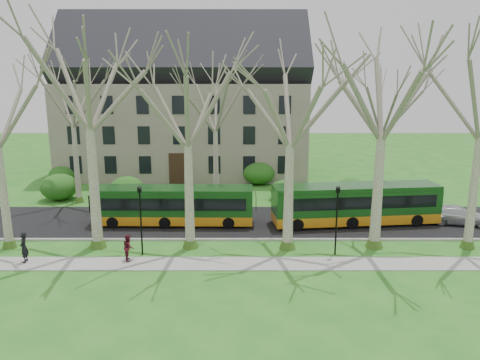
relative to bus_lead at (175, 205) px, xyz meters
name	(u,v)px	position (x,y,z in m)	size (l,w,h in m)	color
ground	(239,249)	(4.76, -4.97, -1.50)	(120.00, 120.00, 0.00)	#246D1F
sidewalk	(239,264)	(4.76, -7.47, -1.47)	(70.00, 2.00, 0.06)	gray
road	(239,222)	(4.76, 0.53, -1.47)	(80.00, 8.00, 0.06)	black
curb	(239,240)	(4.76, -3.47, -1.43)	(80.00, 0.25, 0.14)	#A5A39E
building	(185,101)	(-1.24, 19.03, 6.57)	(26.50, 12.20, 16.00)	gray
tree_row_verge	(239,140)	(4.76, -4.67, 5.50)	(49.00, 7.00, 14.00)	gray
tree_row_far	(223,134)	(3.43, 6.03, 4.50)	(33.00, 7.00, 12.00)	gray
lamp_row	(239,215)	(4.76, -5.97, 1.08)	(36.22, 0.22, 4.30)	black
hedges	(189,184)	(0.10, 9.03, -0.50)	(30.60, 8.60, 2.00)	#275919
bus_lead	(175,205)	(0.00, 0.00, 0.00)	(11.50, 2.40, 2.88)	#123F13
bus_follow	(355,204)	(13.41, 0.04, 0.09)	(12.23, 2.55, 3.06)	#123F13
sedan	(458,215)	(21.12, 0.03, -0.78)	(1.85, 4.55, 1.32)	silver
pedestrian_a	(24,247)	(-7.97, -7.25, -0.51)	(0.67, 0.44, 1.85)	black
pedestrian_b	(129,247)	(-1.84, -6.93, -0.64)	(0.77, 0.60, 1.59)	#50121E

